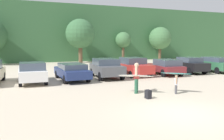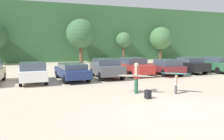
% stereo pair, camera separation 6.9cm
% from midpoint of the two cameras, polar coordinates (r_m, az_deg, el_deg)
% --- Properties ---
extents(ground_plane, '(120.00, 120.00, 0.00)m').
position_cam_midpoint_polar(ground_plane, '(10.25, 16.37, -10.04)').
color(ground_plane, beige).
extents(hillside_ridge, '(108.00, 12.00, 8.76)m').
position_cam_midpoint_polar(hillside_ridge, '(42.45, -13.87, 8.38)').
color(hillside_ridge, '#38663D').
rests_on(hillside_ridge, ground_plane).
extents(tree_far_left, '(4.19, 4.19, 6.28)m').
position_cam_midpoint_polar(tree_far_left, '(34.67, -7.69, 8.60)').
color(tree_far_left, brown).
rests_on(tree_far_left, ground_plane).
extents(tree_center, '(2.53, 2.53, 4.61)m').
position_cam_midpoint_polar(tree_center, '(38.54, 2.64, 7.15)').
color(tree_center, brown).
rests_on(tree_center, ground_plane).
extents(tree_ridge_back, '(3.77, 3.77, 5.53)m').
position_cam_midpoint_polar(tree_ridge_back, '(41.25, 11.41, 7.45)').
color(tree_ridge_back, brown).
rests_on(tree_ridge_back, ground_plane).
extents(parked_car_white, '(1.92, 4.17, 1.53)m').
position_cam_midpoint_polar(parked_car_white, '(17.91, -18.70, -0.51)').
color(parked_car_white, white).
rests_on(parked_car_white, ground_plane).
extents(parked_car_navy, '(2.00, 4.66, 1.30)m').
position_cam_midpoint_polar(parked_car_navy, '(18.56, -9.73, -0.23)').
color(parked_car_navy, navy).
rests_on(parked_car_navy, ground_plane).
extents(parked_car_dark_gray, '(2.21, 4.20, 1.58)m').
position_cam_midpoint_polar(parked_car_dark_gray, '(19.47, -1.48, 0.56)').
color(parked_car_dark_gray, '#4C4F54').
rests_on(parked_car_dark_gray, ground_plane).
extents(parked_car_red, '(1.95, 4.27, 1.58)m').
position_cam_midpoint_polar(parked_car_red, '(21.17, 4.98, 0.90)').
color(parked_car_red, '#B72D28').
rests_on(parked_car_red, ground_plane).
extents(parked_car_maroon, '(2.19, 4.43, 1.42)m').
position_cam_midpoint_polar(parked_car_maroon, '(21.98, 12.47, 0.83)').
color(parked_car_maroon, maroon).
rests_on(parked_car_maroon, ground_plane).
extents(parked_car_black, '(2.08, 4.43, 1.51)m').
position_cam_midpoint_polar(parked_car_black, '(24.08, 17.75, 1.26)').
color(parked_car_black, black).
rests_on(parked_car_black, ground_plane).
extents(parked_car_forest_green, '(2.17, 4.40, 1.48)m').
position_cam_midpoint_polar(parked_car_forest_green, '(25.64, 23.35, 1.37)').
color(parked_car_forest_green, '#2D6642').
rests_on(parked_car_forest_green, ground_plane).
extents(person_adult, '(0.53, 0.72, 1.75)m').
position_cam_midpoint_polar(person_adult, '(13.68, 5.75, -1.43)').
color(person_adult, '#26593F').
rests_on(person_adult, ground_plane).
extents(person_child, '(0.31, 0.41, 1.06)m').
position_cam_midpoint_polar(person_child, '(13.93, 15.00, -3.09)').
color(person_child, '#4C4C51').
rests_on(person_child, ground_plane).
extents(surfboard_white, '(1.99, 1.63, 0.24)m').
position_cam_midpoint_polar(surfboard_white, '(13.56, 5.58, -1.43)').
color(surfboard_white, white).
extents(surfboard_teal, '(1.58, 1.51, 0.13)m').
position_cam_midpoint_polar(surfboard_teal, '(14.02, 15.00, -0.81)').
color(surfboard_teal, teal).
extents(backpack_dropped, '(0.24, 0.34, 0.45)m').
position_cam_midpoint_polar(backpack_dropped, '(12.50, 8.50, -5.78)').
color(backpack_dropped, black).
rests_on(backpack_dropped, ground_plane).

